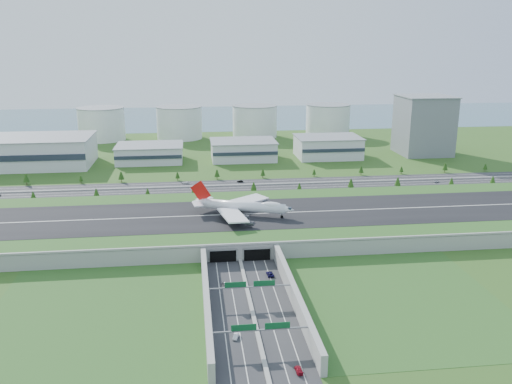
{
  "coord_description": "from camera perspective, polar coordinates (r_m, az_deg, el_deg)",
  "views": [
    {
      "loc": [
        -22.14,
        -299.68,
        105.74
      ],
      "look_at": [
        18.25,
        35.0,
        11.51
      ],
      "focal_mm": 38.0,
      "sensor_mm": 36.0,
      "label": 1
    }
  ],
  "objects": [
    {
      "name": "office_tower",
      "position": [
        547.88,
        17.24,
        6.71
      ],
      "size": [
        46.0,
        46.0,
        55.0
      ],
      "primitive_type": "cube",
      "color": "slate",
      "rests_on": "ground"
    },
    {
      "name": "car_5",
      "position": [
        419.53,
        -1.68,
        1.14
      ],
      "size": [
        4.89,
        2.37,
        1.55
      ],
      "primitive_type": "imported",
      "rotation": [
        0.0,
        0.0,
        -1.73
      ],
      "color": "black",
      "rests_on": "ground"
    },
    {
      "name": "fuel_tank_a",
      "position": [
        623.75,
        -15.95,
        6.89
      ],
      "size": [
        50.0,
        50.0,
        35.0
      ],
      "primitive_type": "cylinder",
      "color": "white",
      "rests_on": "ground"
    },
    {
      "name": "airfield_deck",
      "position": [
        317.13,
        -2.52,
        -3.09
      ],
      "size": [
        520.0,
        100.0,
        9.2
      ],
      "color": "gray",
      "rests_on": "ground"
    },
    {
      "name": "hangar_mid_a",
      "position": [
        500.87,
        -11.11,
        4.01
      ],
      "size": [
        58.0,
        42.0,
        15.0
      ],
      "primitive_type": "cube",
      "color": "silver",
      "rests_on": "ground"
    },
    {
      "name": "fuel_tank_b",
      "position": [
        616.16,
        -8.07,
        7.23
      ],
      "size": [
        50.0,
        50.0,
        35.0
      ],
      "primitive_type": "cylinder",
      "color": "white",
      "rests_on": "ground"
    },
    {
      "name": "fuel_tank_d",
      "position": [
        635.75,
        7.56,
        7.5
      ],
      "size": [
        50.0,
        50.0,
        35.0
      ],
      "primitive_type": "cylinder",
      "color": "white",
      "rests_on": "ground"
    },
    {
      "name": "car_1",
      "position": [
        206.49,
        -2.14,
        -14.91
      ],
      "size": [
        2.89,
        4.9,
        1.53
      ],
      "primitive_type": "imported",
      "rotation": [
        0.0,
        0.0,
        -0.3
      ],
      "color": "white",
      "rests_on": "ground"
    },
    {
      "name": "car_0",
      "position": [
        246.16,
        -3.27,
        -9.62
      ],
      "size": [
        3.11,
        4.88,
        1.55
      ],
      "primitive_type": "imported",
      "rotation": [
        0.0,
        0.0,
        0.31
      ],
      "color": "#B6B5BA",
      "rests_on": "ground"
    },
    {
      "name": "ground",
      "position": [
        318.55,
        -2.51,
        -3.79
      ],
      "size": [
        1200.0,
        1200.0,
        0.0
      ],
      "primitive_type": "plane",
      "color": "#2B4816",
      "rests_on": "ground"
    },
    {
      "name": "car_7",
      "position": [
        418.07,
        -7.42,
        0.96
      ],
      "size": [
        5.94,
        4.16,
        1.6
      ],
      "primitive_type": "imported",
      "rotation": [
        0.0,
        0.0,
        -1.96
      ],
      "color": "white",
      "rests_on": "ground"
    },
    {
      "name": "car_6",
      "position": [
        441.09,
        18.45,
        1.04
      ],
      "size": [
        5.47,
        4.01,
        1.38
      ],
      "primitive_type": "imported",
      "rotation": [
        0.0,
        0.0,
        1.96
      ],
      "color": "silver",
      "rests_on": "ground"
    },
    {
      "name": "north_expressway",
      "position": [
        409.18,
        -3.55,
        0.62
      ],
      "size": [
        560.0,
        36.0,
        0.12
      ],
      "primitive_type": "cube",
      "color": "#28282B",
      "rests_on": "ground"
    },
    {
      "name": "tree_row",
      "position": [
        408.9,
        -2.67,
        1.3
      ],
      "size": [
        504.75,
        48.72,
        8.47
      ],
      "color": "#3D2819",
      "rests_on": "ground"
    },
    {
      "name": "car_3",
      "position": [
        188.79,
        4.53,
        -18.17
      ],
      "size": [
        2.43,
        5.55,
        1.59
      ],
      "primitive_type": "imported",
      "rotation": [
        0.0,
        0.0,
        3.18
      ],
      "color": "maroon",
      "rests_on": "ground"
    },
    {
      "name": "hangar_west",
      "position": [
        515.23,
        -23.49,
        3.89
      ],
      "size": [
        120.0,
        60.0,
        25.0
      ],
      "primitive_type": "cube",
      "color": "silver",
      "rests_on": "ground"
    },
    {
      "name": "hangar_mid_c",
      "position": [
        514.98,
        7.56,
        4.71
      ],
      "size": [
        58.0,
        42.0,
        19.0
      ],
      "primitive_type": "cube",
      "color": "silver",
      "rests_on": "ground"
    },
    {
      "name": "boeing_747",
      "position": [
        313.8,
        -1.46,
        -1.48
      ],
      "size": [
        59.3,
        55.0,
        19.28
      ],
      "rotation": [
        0.0,
        0.0,
        -0.37
      ],
      "color": "white",
      "rests_on": "airfield_deck"
    },
    {
      "name": "fuel_tank_c",
      "position": [
        620.24,
        -0.13,
        7.44
      ],
      "size": [
        50.0,
        50.0,
        35.0
      ],
      "primitive_type": "cylinder",
      "color": "white",
      "rests_on": "ground"
    },
    {
      "name": "bay_water",
      "position": [
        787.12,
        -5.26,
        7.83
      ],
      "size": [
        1200.0,
        260.0,
        0.06
      ],
      "primitive_type": "cube",
      "color": "#3E6676",
      "rests_on": "ground"
    },
    {
      "name": "underpass_road",
      "position": [
        225.96,
        -0.52,
        -11.31
      ],
      "size": [
        38.8,
        120.4,
        8.0
      ],
      "color": "#28282B",
      "rests_on": "ground"
    },
    {
      "name": "car_2",
      "position": [
        255.36,
        1.48,
        -8.61
      ],
      "size": [
        3.22,
        6.34,
        1.72
      ],
      "primitive_type": "imported",
      "rotation": [
        0.0,
        0.0,
        3.2
      ],
      "color": "#0F0C3C",
      "rests_on": "ground"
    },
    {
      "name": "sign_gantry_near",
      "position": [
        228.3,
        -0.65,
        -10.02
      ],
      "size": [
        38.7,
        0.7,
        9.8
      ],
      "color": "gray",
      "rests_on": "ground"
    },
    {
      "name": "sign_gantry_far",
      "position": [
        197.54,
        0.5,
        -14.39
      ],
      "size": [
        38.7,
        0.7,
        9.8
      ],
      "color": "gray",
      "rests_on": "ground"
    },
    {
      "name": "hangar_mid_b",
      "position": [
        501.46,
        -1.36,
        4.43
      ],
      "size": [
        58.0,
        42.0,
        17.0
      ],
      "primitive_type": "cube",
      "color": "silver",
      "rests_on": "ground"
    }
  ]
}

